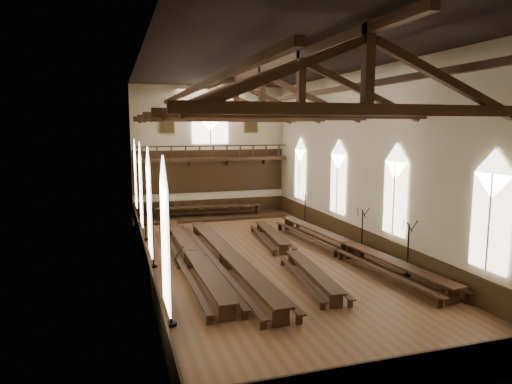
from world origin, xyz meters
TOP-DOWN VIEW (x-y plane):
  - ground at (0.00, 0.00)m, footprint 26.00×26.00m
  - room_walls at (0.00, 0.00)m, footprint 26.00×26.00m
  - wainscot_band at (0.00, 0.00)m, footprint 12.00×26.00m
  - side_windows at (-0.00, -0.00)m, footprint 11.85×19.80m
  - end_window at (0.00, 12.90)m, footprint 2.80×0.12m
  - minstrels_gallery at (0.00, 12.66)m, footprint 11.80×1.24m
  - portraits at (0.00, 12.90)m, footprint 7.75×0.09m
  - roof_trusses at (0.00, -0.00)m, footprint 11.70×25.70m
  - refectory_row_a at (-3.73, -0.08)m, footprint 1.71×14.74m
  - refectory_row_b at (-2.10, -0.92)m, footprint 1.82×14.97m
  - refectory_row_c at (1.30, -0.63)m, footprint 1.93×13.76m
  - refectory_row_d at (4.52, -1.07)m, footprint 2.30×15.12m
  - dais at (-0.47, 11.40)m, footprint 11.40×2.76m
  - high_table at (-0.47, 11.40)m, footprint 8.07×1.44m
  - high_chairs at (-0.47, 12.18)m, footprint 6.76×0.47m
  - candelabrum_left_near at (-5.55, -6.81)m, footprint 0.77×0.88m
  - candelabrum_left_mid at (-5.55, 0.23)m, footprint 0.71×0.78m
  - candelabrum_left_far at (-5.55, 5.85)m, footprint 0.69×0.67m
  - candelabrum_right_near at (5.55, -4.73)m, footprint 0.71×0.81m
  - candelabrum_right_mid at (5.55, -0.64)m, footprint 0.72×0.77m
  - candelabrum_right_far at (5.55, 7.14)m, footprint 0.69×0.71m

SIDE VIEW (x-z plane):
  - ground at x=0.00m, z-range 0.00..0.00m
  - dais at x=-0.47m, z-range 0.00..0.18m
  - refectory_row_c at x=1.30m, z-range 0.15..0.82m
  - refectory_row_a at x=-3.73m, z-range 0.18..0.96m
  - refectory_row_b at x=-2.10m, z-range 0.19..0.99m
  - refectory_row_d at x=4.52m, z-range 0.19..1.00m
  - wainscot_band at x=0.00m, z-range 0.00..1.20m
  - candelabrum_left_far at x=-5.55m, z-range -0.45..1.85m
  - candelabrum_right_far at x=5.55m, z-range -0.46..1.89m
  - high_chairs at x=-0.47m, z-range 0.23..1.21m
  - candelabrum_right_mid at x=5.55m, z-range -0.50..2.03m
  - candelabrum_left_mid at x=-5.55m, z-range -0.50..2.05m
  - candelabrum_right_near at x=5.55m, z-range -0.52..2.13m
  - high_table at x=-0.47m, z-range 0.45..1.20m
  - candelabrum_left_near at x=-5.55m, z-range -0.56..2.29m
  - side_windows at x=0.00m, z-range 1.49..5.99m
  - minstrels_gallery at x=0.00m, z-range 2.06..5.76m
  - room_walls at x=0.00m, z-range -6.54..19.46m
  - portraits at x=0.00m, z-range 6.38..7.82m
  - end_window at x=0.00m, z-range 5.32..9.12m
  - roof_trusses at x=0.00m, z-range 6.82..9.62m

